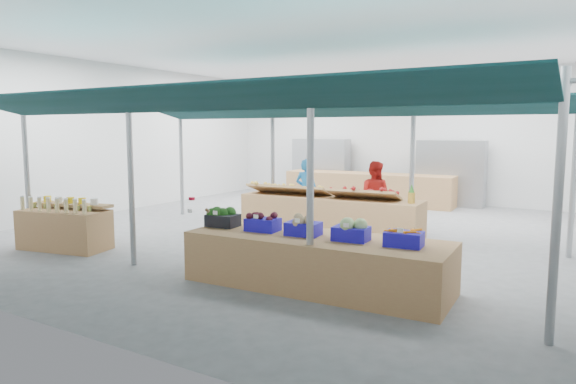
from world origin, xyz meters
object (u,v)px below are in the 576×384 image
object	(u,v)px
veg_counter	(316,262)
bottle_shelf	(66,227)
crate_stack	(392,270)
fruit_counter	(330,216)
vendor_left	(306,191)
vendor_right	(374,196)

from	to	relation	value
veg_counter	bottle_shelf	bearing A→B (deg)	-178.81
bottle_shelf	crate_stack	bearing A→B (deg)	-4.01
fruit_counter	vendor_left	world-z (taller)	vendor_left
fruit_counter	crate_stack	size ratio (longest dim) A/B	7.43
bottle_shelf	vendor_left	distance (m)	5.63
vendor_left	vendor_right	distance (m)	1.80
veg_counter	vendor_left	distance (m)	5.32
fruit_counter	crate_stack	distance (m)	3.86
fruit_counter	vendor_right	bearing A→B (deg)	59.07
bottle_shelf	fruit_counter	size ratio (longest dim) A/B	0.46
fruit_counter	crate_stack	world-z (taller)	fruit_counter
bottle_shelf	veg_counter	world-z (taller)	bottle_shelf
crate_stack	vendor_right	size ratio (longest dim) A/B	0.34
vendor_right	veg_counter	bearing A→B (deg)	98.77
bottle_shelf	vendor_right	distance (m)	6.69
bottle_shelf	fruit_counter	distance (m)	5.47
crate_stack	vendor_right	xyz separation A→B (m)	(-1.89, 4.05, 0.54)
veg_counter	crate_stack	world-z (taller)	veg_counter
bottle_shelf	crate_stack	xyz separation A→B (m)	(6.41, 0.86, -0.15)
bottle_shelf	vendor_left	world-z (taller)	vendor_left
vendor_right	vendor_left	bearing A→B (deg)	-2.32
crate_stack	vendor_right	bearing A→B (deg)	114.99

